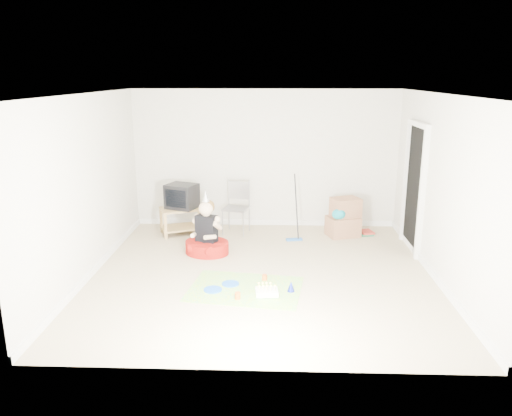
{
  "coord_description": "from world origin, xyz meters",
  "views": [
    {
      "loc": [
        0.17,
        -6.87,
        2.86
      ],
      "look_at": [
        -0.1,
        0.4,
        0.9
      ],
      "focal_mm": 35.0,
      "sensor_mm": 36.0,
      "label": 1
    }
  ],
  "objects_px": {
    "tv_stand": "(183,218)",
    "seated_woman": "(207,240)",
    "birthday_cake": "(267,293)",
    "folding_chair": "(236,208)",
    "cardboard_boxes": "(344,218)",
    "crt_tv": "(182,196)"
  },
  "relations": [
    {
      "from": "cardboard_boxes",
      "to": "crt_tv",
      "type": "bearing_deg",
      "value": 179.61
    },
    {
      "from": "cardboard_boxes",
      "to": "birthday_cake",
      "type": "xyz_separation_m",
      "value": [
        -1.36,
        -2.62,
        -0.29
      ]
    },
    {
      "from": "cardboard_boxes",
      "to": "birthday_cake",
      "type": "relative_size",
      "value": 2.21
    },
    {
      "from": "seated_woman",
      "to": "birthday_cake",
      "type": "bearing_deg",
      "value": -57.77
    },
    {
      "from": "crt_tv",
      "to": "cardboard_boxes",
      "type": "relative_size",
      "value": 0.74
    },
    {
      "from": "birthday_cake",
      "to": "seated_woman",
      "type": "bearing_deg",
      "value": 122.23
    },
    {
      "from": "folding_chair",
      "to": "birthday_cake",
      "type": "relative_size",
      "value": 3.08
    },
    {
      "from": "folding_chair",
      "to": "crt_tv",
      "type": "bearing_deg",
      "value": -176.36
    },
    {
      "from": "folding_chair",
      "to": "cardboard_boxes",
      "type": "xyz_separation_m",
      "value": [
        1.97,
        -0.08,
        -0.14
      ]
    },
    {
      "from": "folding_chair",
      "to": "birthday_cake",
      "type": "distance_m",
      "value": 2.8
    },
    {
      "from": "cardboard_boxes",
      "to": "seated_woman",
      "type": "bearing_deg",
      "value": -156.8
    },
    {
      "from": "crt_tv",
      "to": "folding_chair",
      "type": "height_order",
      "value": "folding_chair"
    },
    {
      "from": "tv_stand",
      "to": "cardboard_boxes",
      "type": "xyz_separation_m",
      "value": [
        2.95,
        -0.02,
        0.05
      ]
    },
    {
      "from": "crt_tv",
      "to": "birthday_cake",
      "type": "bearing_deg",
      "value": -37.25
    },
    {
      "from": "crt_tv",
      "to": "birthday_cake",
      "type": "xyz_separation_m",
      "value": [
        1.59,
        -2.64,
        -0.67
      ]
    },
    {
      "from": "tv_stand",
      "to": "birthday_cake",
      "type": "relative_size",
      "value": 2.87
    },
    {
      "from": "seated_woman",
      "to": "folding_chair",
      "type": "bearing_deg",
      "value": 69.96
    },
    {
      "from": "crt_tv",
      "to": "folding_chair",
      "type": "distance_m",
      "value": 1.01
    },
    {
      "from": "tv_stand",
      "to": "birthday_cake",
      "type": "distance_m",
      "value": 3.09
    },
    {
      "from": "seated_woman",
      "to": "cardboard_boxes",
      "type": "bearing_deg",
      "value": 23.2
    },
    {
      "from": "tv_stand",
      "to": "crt_tv",
      "type": "bearing_deg",
      "value": -90.0
    },
    {
      "from": "tv_stand",
      "to": "seated_woman",
      "type": "xyz_separation_m",
      "value": [
        0.58,
        -1.03,
        -0.06
      ]
    }
  ]
}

